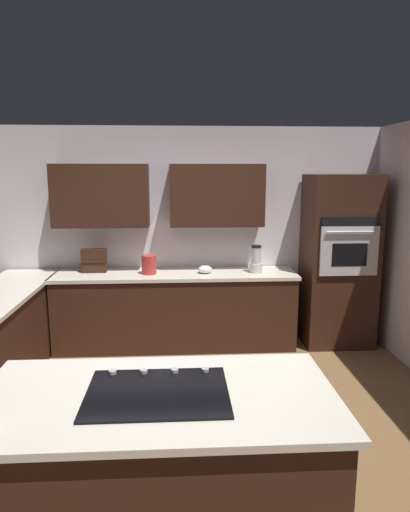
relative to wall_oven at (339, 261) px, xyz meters
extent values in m
plane|color=brown|center=(1.85, 1.72, -1.02)|extent=(14.00, 14.00, 0.00)
cube|color=silver|center=(1.85, -0.38, 0.28)|extent=(6.00, 0.10, 2.60)
cube|color=#381E14|center=(1.45, -0.16, 0.77)|extent=(1.10, 0.34, 0.72)
cube|color=#381E14|center=(2.80, -0.16, 0.77)|extent=(1.10, 0.34, 0.72)
cube|color=#381E14|center=(1.95, 0.00, -0.59)|extent=(2.80, 0.60, 0.86)
cube|color=silver|center=(1.95, 0.00, -0.14)|extent=(2.84, 0.64, 0.04)
cube|color=#381E14|center=(2.02, 2.90, -0.59)|extent=(1.85, 0.90, 0.86)
cube|color=silver|center=(2.02, 2.90, -0.14)|extent=(1.93, 0.98, 0.04)
cube|color=#381E14|center=(0.00, 0.00, 0.00)|extent=(0.80, 0.60, 2.04)
cube|color=silver|center=(0.00, 0.31, 0.17)|extent=(0.66, 0.03, 0.56)
cube|color=black|center=(0.00, 0.32, 0.13)|extent=(0.40, 0.01, 0.26)
cube|color=black|center=(0.00, 0.31, 0.50)|extent=(0.66, 0.02, 0.11)
cylinder|color=silver|center=(0.00, 0.35, 0.39)|extent=(0.56, 0.02, 0.02)
cube|color=black|center=(2.02, 2.90, -0.12)|extent=(0.76, 0.56, 0.01)
cylinder|color=#B2B2B7|center=(1.75, 2.67, -0.10)|extent=(0.04, 0.04, 0.02)
cylinder|color=#B2B2B7|center=(1.93, 2.67, -0.10)|extent=(0.04, 0.04, 0.02)
cylinder|color=#B2B2B7|center=(2.11, 2.67, -0.10)|extent=(0.04, 0.04, 0.02)
cylinder|color=#B2B2B7|center=(2.29, 2.67, -0.10)|extent=(0.04, 0.04, 0.02)
cylinder|color=beige|center=(1.00, 0.03, -0.07)|extent=(0.15, 0.15, 0.11)
cylinder|color=silver|center=(1.00, 0.03, 0.08)|extent=(0.11, 0.11, 0.19)
cylinder|color=black|center=(1.00, 0.03, 0.19)|extent=(0.12, 0.12, 0.03)
ellipsoid|color=white|center=(1.60, 0.03, -0.08)|extent=(0.16, 0.16, 0.09)
cube|color=#381E14|center=(2.90, -0.08, 0.02)|extent=(0.28, 0.10, 0.28)
cube|color=#381E14|center=(2.90, -0.03, 0.02)|extent=(0.27, 0.02, 0.02)
cylinder|color=red|center=(2.25, 0.03, -0.01)|extent=(0.17, 0.17, 0.22)
camera|label=1|loc=(1.90, 5.12, 1.05)|focal=31.38mm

